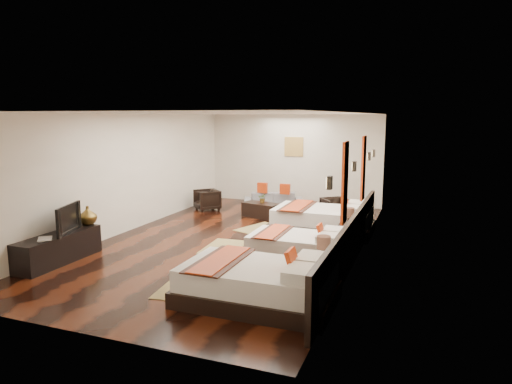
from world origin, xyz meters
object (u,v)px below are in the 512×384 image
at_px(bed_mid, 299,246).
at_px(nightstand_a, 323,269).
at_px(nightstand_b, 348,232).
at_px(figurine, 88,215).
at_px(tv, 64,219).
at_px(armchair_left, 207,200).
at_px(coffee_table, 261,210).
at_px(tv_console, 59,248).
at_px(sofa, 274,202).
at_px(table_plant, 263,198).
at_px(bed_near, 259,283).
at_px(book, 38,240).
at_px(armchair_right, 335,209).
at_px(bed_far, 324,220).

height_order(bed_mid, nightstand_a, nightstand_a).
xyz_separation_m(nightstand_b, figurine, (-4.95, -2.26, 0.45)).
relative_size(tv, armchair_left, 1.41).
relative_size(nightstand_a, tv, 0.89).
height_order(armchair_left, coffee_table, armchair_left).
xyz_separation_m(bed_mid, tv_console, (-4.19, -1.83, 0.03)).
relative_size(bed_mid, coffee_table, 1.91).
xyz_separation_m(tv_console, figurine, (0.00, 0.83, 0.47)).
relative_size(nightstand_a, sofa, 0.49).
height_order(nightstand_a, nightstand_b, nightstand_a).
bearing_deg(table_plant, bed_near, -70.79).
relative_size(book, sofa, 0.19).
xyz_separation_m(sofa, coffee_table, (0.00, -1.05, -0.05)).
bearing_deg(bed_near, nightstand_a, 53.07).
bearing_deg(tv_console, nightstand_b, 31.98).
bearing_deg(armchair_right, bed_mid, -128.00).
xyz_separation_m(tv, figurine, (-0.05, 0.70, -0.08)).
height_order(nightstand_a, tv_console, nightstand_a).
distance_m(bed_near, armchair_right, 5.87).
distance_m(armchair_right, table_plant, 1.97).
bearing_deg(tv_console, bed_near, -5.89).
bearing_deg(book, table_plant, 67.27).
bearing_deg(bed_far, nightstand_a, -77.86).
xyz_separation_m(bed_near, nightstand_b, (0.75, 3.52, -0.01)).
height_order(figurine, coffee_table, figurine).
bearing_deg(bed_mid, armchair_right, 89.83).
xyz_separation_m(sofa, armchair_right, (1.94, -0.62, 0.05)).
bearing_deg(tv_console, nightstand_a, 6.45).
height_order(figurine, armchair_right, figurine).
xyz_separation_m(bed_near, bed_mid, (-0.00, 2.26, -0.05)).
xyz_separation_m(book, coffee_table, (2.26, 5.48, -0.36)).
height_order(sofa, armchair_left, armchair_left).
bearing_deg(bed_mid, bed_far, 89.86).
bearing_deg(figurine, book, -90.00).
bearing_deg(tv, armchair_right, -55.88).
relative_size(bed_far, book, 7.38).
bearing_deg(sofa, armchair_right, -38.27).
relative_size(bed_mid, armchair_right, 2.94).
height_order(coffee_table, table_plant, table_plant).
bearing_deg(coffee_table, nightstand_a, -58.91).
bearing_deg(sofa, bed_mid, -86.12).
relative_size(bed_mid, tv_console, 1.06).
distance_m(bed_mid, figurine, 4.34).
bearing_deg(nightstand_a, coffee_table, 121.09).
distance_m(armchair_left, table_plant, 1.92).
distance_m(tv, table_plant, 5.39).
relative_size(bed_near, bed_far, 0.98).
xyz_separation_m(bed_far, armchair_right, (0.01, 1.42, -0.01)).
distance_m(figurine, coffee_table, 4.78).
xyz_separation_m(bed_far, figurine, (-4.20, -3.19, 0.44)).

